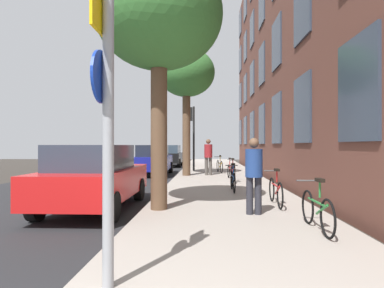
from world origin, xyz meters
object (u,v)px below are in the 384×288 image
bicycle_1 (276,191)px  car_0 (95,176)px  tree_near (159,18)px  pedestrian_1 (208,154)px  tree_far (186,75)px  bicycle_3 (233,173)px  sign_post (106,106)px  bicycle_2 (233,180)px  car_1 (153,160)px  bicycle_0 (317,210)px  bicycle_5 (220,166)px  pedestrian_0 (254,171)px  bicycle_4 (230,169)px  car_2 (169,155)px  traffic_light (192,127)px

bicycle_1 → car_0: bearing=-177.6°
tree_near → pedestrian_1: 9.46m
tree_far → bicycle_3: (2.06, -3.00, -4.63)m
sign_post → car_0: 5.07m
bicycle_2 → car_0: 4.50m
bicycle_1 → car_0: 4.55m
car_1 → car_0: bearing=-89.5°
tree_far → pedestrian_1: (1.09, 0.28, -3.98)m
bicycle_0 → bicycle_1: (-0.21, 2.40, -0.00)m
tree_near → bicycle_5: tree_near is taller
pedestrian_0 → bicycle_3: bearing=89.6°
bicycle_4 → bicycle_0: bearing=-85.1°
bicycle_2 → bicycle_4: size_ratio=0.99×
bicycle_1 → car_2: car_2 is taller
bicycle_0 → pedestrian_0: pedestrian_0 is taller
bicycle_0 → bicycle_2: size_ratio=1.03×
pedestrian_0 → car_0: 3.95m
bicycle_0 → car_2: 19.18m
bicycle_1 → car_2: bearing=105.8°
car_0 → bicycle_3: bearing=52.2°
bicycle_1 → bicycle_5: size_ratio=0.98×
tree_near → bicycle_5: size_ratio=3.38×
bicycle_2 → car_0: size_ratio=0.38×
sign_post → tree_near: bearing=90.7°
bicycle_0 → pedestrian_1: (-1.85, 10.48, 0.67)m
pedestrian_1 → bicycle_2: bearing=-82.3°
pedestrian_1 → car_0: bearing=-109.3°
bicycle_1 → car_0: (-4.54, -0.19, 0.36)m
bicycle_2 → car_0: bearing=-144.7°
tree_near → car_2: size_ratio=1.49×
bicycle_2 → bicycle_5: bicycle_5 is taller
bicycle_3 → car_2: car_2 is taller
bicycle_2 → pedestrian_0: pedestrian_0 is taller
traffic_light → bicycle_5: size_ratio=2.20×
bicycle_1 → car_2: size_ratio=0.43×
bicycle_4 → car_1: car_1 is taller
tree_far → bicycle_3: 5.89m
car_0 → sign_post: bearing=-69.4°
bicycle_4 → car_0: 8.38m
tree_far → bicycle_0: (2.94, -10.20, -4.66)m
bicycle_2 → bicycle_3: bearing=85.1°
traffic_light → car_0: (-1.95, -11.15, -1.88)m
traffic_light → bicycle_1: size_ratio=2.23×
car_1 → tree_near: bearing=-79.8°
traffic_light → car_1: 3.27m
bicycle_0 → pedestrian_1: 10.66m
tree_near → bicycle_1: bearing=12.6°
traffic_light → tree_near: tree_near is taller
traffic_light → bicycle_4: (1.98, -3.76, -2.25)m
bicycle_1 → pedestrian_0: pedestrian_0 is taller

